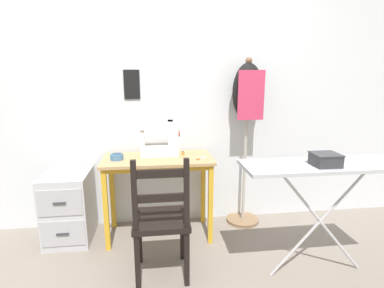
{
  "coord_description": "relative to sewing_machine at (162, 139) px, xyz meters",
  "views": [
    {
      "loc": [
        -0.02,
        -2.34,
        1.45
      ],
      "look_at": [
        0.3,
        0.22,
        0.87
      ],
      "focal_mm": 28.0,
      "sensor_mm": 36.0,
      "label": 1
    }
  ],
  "objects": [
    {
      "name": "fabric_bowl",
      "position": [
        -0.39,
        -0.1,
        -0.12
      ],
      "size": [
        0.11,
        0.11,
        0.05
      ],
      "color": "teal",
      "rests_on": "sewing_table"
    },
    {
      "name": "wall_back",
      "position": [
        -0.04,
        0.23,
        0.38
      ],
      "size": [
        10.0,
        0.06,
        2.55
      ],
      "color": "silver",
      "rests_on": "ground_plane"
    },
    {
      "name": "storage_box",
      "position": [
        1.08,
        -0.83,
        0.0
      ],
      "size": [
        0.18,
        0.17,
        0.09
      ],
      "color": "#333338",
      "rests_on": "ironing_board"
    },
    {
      "name": "sewing_table",
      "position": [
        -0.04,
        -0.09,
        -0.26
      ],
      "size": [
        0.96,
        0.48,
        0.75
      ],
      "color": "tan",
      "rests_on": "ground_plane"
    },
    {
      "name": "wooden_chair",
      "position": [
        -0.03,
        -0.68,
        -0.45
      ],
      "size": [
        0.4,
        0.38,
        0.94
      ],
      "color": "black",
      "rests_on": "ground_plane"
    },
    {
      "name": "ironing_board",
      "position": [
        1.12,
        -0.78,
        -0.09
      ],
      "size": [
        1.18,
        0.37,
        0.86
      ],
      "color": "#ADB2B7",
      "rests_on": "ground_plane"
    },
    {
      "name": "dress_form",
      "position": [
        0.81,
        0.07,
        0.29
      ],
      "size": [
        0.32,
        0.32,
        1.62
      ],
      "color": "#846647",
      "rests_on": "ground_plane"
    },
    {
      "name": "scissors",
      "position": [
        0.32,
        -0.17,
        -0.15
      ],
      "size": [
        0.11,
        0.11,
        0.01
      ],
      "color": "silver",
      "rests_on": "sewing_table"
    },
    {
      "name": "ground_plane",
      "position": [
        -0.04,
        -0.32,
        -0.9
      ],
      "size": [
        14.0,
        14.0,
        0.0
      ],
      "primitive_type": "plane",
      "color": "gray"
    },
    {
      "name": "sewing_machine",
      "position": [
        0.0,
        0.0,
        0.0
      ],
      "size": [
        0.35,
        0.16,
        0.34
      ],
      "color": "white",
      "rests_on": "sewing_table"
    },
    {
      "name": "filing_cabinet",
      "position": [
        -0.84,
        -0.04,
        -0.59
      ],
      "size": [
        0.38,
        0.49,
        0.62
      ],
      "color": "#B7B7BC",
      "rests_on": "ground_plane"
    },
    {
      "name": "thread_spool_near_machine",
      "position": [
        0.19,
        -0.02,
        -0.13
      ],
      "size": [
        0.03,
        0.03,
        0.03
      ],
      "color": "orange",
      "rests_on": "sewing_table"
    }
  ]
}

